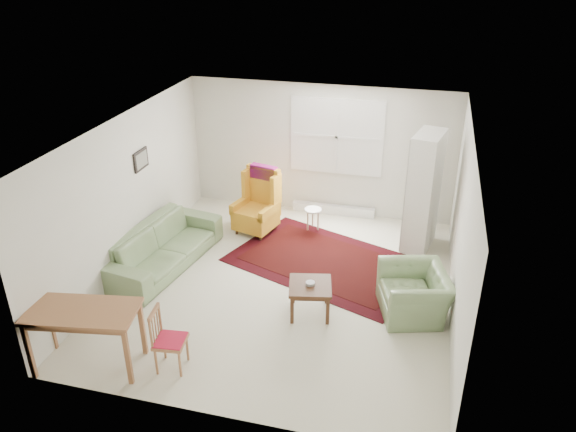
% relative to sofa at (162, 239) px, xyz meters
% --- Properties ---
extents(room, '(5.04, 5.54, 2.51)m').
position_rel_sofa_xyz_m(room, '(2.07, 0.10, 0.79)').
color(room, beige).
rests_on(room, ground).
extents(rug, '(3.52, 2.88, 0.03)m').
position_rel_sofa_xyz_m(rug, '(2.57, 0.72, -0.45)').
color(rug, black).
rests_on(rug, ground).
extents(sofa, '(1.26, 2.43, 0.94)m').
position_rel_sofa_xyz_m(sofa, '(0.00, 0.00, 0.00)').
color(sofa, '#748E5E').
rests_on(sofa, ground).
extents(armchair, '(1.14, 1.23, 0.79)m').
position_rel_sofa_xyz_m(armchair, '(4.02, -0.33, -0.07)').
color(armchair, '#748E5E').
rests_on(armchair, ground).
extents(wingback_chair, '(0.85, 0.88, 1.19)m').
position_rel_sofa_xyz_m(wingback_chair, '(1.11, 1.48, 0.13)').
color(wingback_chair, gold).
rests_on(wingback_chair, ground).
extents(coffee_table, '(0.70, 0.70, 0.48)m').
position_rel_sofa_xyz_m(coffee_table, '(2.60, -0.71, -0.23)').
color(coffee_table, '#462715').
rests_on(coffee_table, ground).
extents(stool, '(0.38, 0.38, 0.41)m').
position_rel_sofa_xyz_m(stool, '(2.10, 1.83, -0.26)').
color(stool, white).
rests_on(stool, ground).
extents(cabinet, '(0.59, 0.89, 2.04)m').
position_rel_sofa_xyz_m(cabinet, '(4.01, 1.69, 0.55)').
color(cabinet, white).
rests_on(cabinet, ground).
extents(desk, '(1.41, 0.87, 0.84)m').
position_rel_sofa_xyz_m(desk, '(0.18, -2.46, -0.05)').
color(desk, '#9C663F').
rests_on(desk, ground).
extents(desk_chair, '(0.41, 0.41, 0.85)m').
position_rel_sofa_xyz_m(desk_chair, '(1.19, -2.24, -0.05)').
color(desk_chair, '#9C663F').
rests_on(desk_chair, ground).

